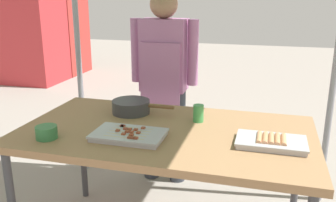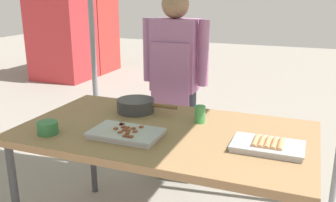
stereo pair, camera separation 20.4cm
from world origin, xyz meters
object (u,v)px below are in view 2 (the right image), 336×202
object	(u,v)px
tray_grilled_sausages	(268,146)
cooking_wok	(136,105)
condiment_bowl	(48,128)
vendor_woman	(175,74)
drink_cup_near_edge	(200,114)
neighbor_stall_left	(86,21)
neighbor_stall_right	(61,19)
stall_table	(165,138)
tray_meat_skewers	(126,133)

from	to	relation	value
tray_grilled_sausages	cooking_wok	bearing A→B (deg)	160.69
condiment_bowl	vendor_woman	size ratio (longest dim) A/B	0.07
condiment_bowl	drink_cup_near_edge	size ratio (longest dim) A/B	1.10
tray_grilled_sausages	condiment_bowl	bearing A→B (deg)	-169.11
neighbor_stall_left	neighbor_stall_right	bearing A→B (deg)	-89.07
stall_table	drink_cup_near_edge	distance (m)	0.25
condiment_bowl	neighbor_stall_right	size ratio (longest dim) A/B	0.05
drink_cup_near_edge	neighbor_stall_left	bearing A→B (deg)	130.18
stall_table	neighbor_stall_left	distance (m)	5.42
neighbor_stall_left	drink_cup_near_edge	bearing A→B (deg)	-49.82
tray_grilled_sausages	neighbor_stall_right	size ratio (longest dim) A/B	0.17
tray_grilled_sausages	condiment_bowl	world-z (taller)	condiment_bowl
cooking_wok	neighbor_stall_right	size ratio (longest dim) A/B	0.19
tray_grilled_sausages	tray_meat_skewers	world-z (taller)	tray_grilled_sausages
cooking_wok	drink_cup_near_edge	world-z (taller)	drink_cup_near_edge
cooking_wok	stall_table	bearing A→B (deg)	-38.39
tray_meat_skewers	drink_cup_near_edge	bearing A→B (deg)	49.31
stall_table	vendor_woman	xyz separation A→B (m)	(-0.24, 0.81, 0.18)
tray_meat_skewers	neighbor_stall_left	size ratio (longest dim) A/B	0.20
stall_table	condiment_bowl	distance (m)	0.63
tray_meat_skewers	vendor_woman	xyz separation A→B (m)	(-0.09, 0.98, 0.11)
tray_grilled_sausages	cooking_wok	size ratio (longest dim) A/B	0.86
stall_table	condiment_bowl	xyz separation A→B (m)	(-0.56, -0.29, 0.09)
drink_cup_near_edge	vendor_woman	bearing A→B (deg)	121.74
drink_cup_near_edge	cooking_wok	bearing A→B (deg)	173.57
cooking_wok	neighbor_stall_right	bearing A→B (deg)	132.68
tray_meat_skewers	cooking_wok	size ratio (longest dim) A/B	0.94
cooking_wok	neighbor_stall_left	bearing A→B (deg)	126.79
tray_grilled_sausages	neighbor_stall_right	xyz separation A→B (m)	(-3.87, 3.57, 0.26)
cooking_wok	drink_cup_near_edge	xyz separation A→B (m)	(0.43, -0.05, 0.01)
tray_grilled_sausages	condiment_bowl	distance (m)	1.14
stall_table	tray_grilled_sausages	xyz separation A→B (m)	(0.56, -0.07, 0.07)
cooking_wok	condiment_bowl	bearing A→B (deg)	-117.99
vendor_woman	neighbor_stall_right	xyz separation A→B (m)	(-3.06, 2.69, 0.15)
cooking_wok	drink_cup_near_edge	distance (m)	0.44
tray_meat_skewers	condiment_bowl	world-z (taller)	condiment_bowl
cooking_wok	vendor_woman	xyz separation A→B (m)	(0.04, 0.58, 0.08)
stall_table	neighbor_stall_left	xyz separation A→B (m)	(-3.32, 4.28, 0.25)
vendor_woman	neighbor_stall_left	bearing A→B (deg)	-48.48
vendor_woman	stall_table	bearing A→B (deg)	106.70
stall_table	tray_grilled_sausages	world-z (taller)	tray_grilled_sausages
cooking_wok	vendor_woman	world-z (taller)	vendor_woman
condiment_bowl	neighbor_stall_left	world-z (taller)	neighbor_stall_left
neighbor_stall_left	neighbor_stall_right	xyz separation A→B (m)	(0.01, -0.78, 0.08)
condiment_bowl	neighbor_stall_right	world-z (taller)	neighbor_stall_right
vendor_woman	neighbor_stall_left	world-z (taller)	neighbor_stall_left
cooking_wok	neighbor_stall_right	world-z (taller)	neighbor_stall_right
drink_cup_near_edge	neighbor_stall_right	size ratio (longest dim) A/B	0.05
condiment_bowl	drink_cup_near_edge	distance (m)	0.84
tray_grilled_sausages	vendor_woman	distance (m)	1.20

